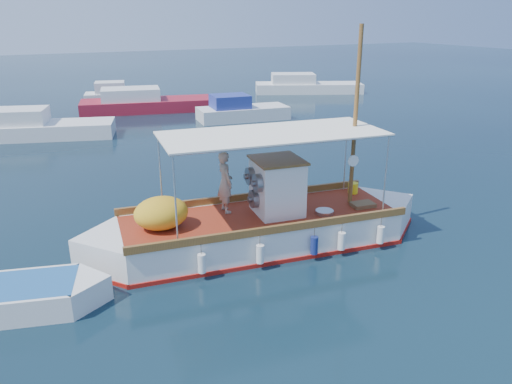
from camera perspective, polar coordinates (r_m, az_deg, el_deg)
name	(u,v)px	position (r m, az deg, el deg)	size (l,w,h in m)	color
ground	(270,235)	(15.22, 1.62, -4.99)	(160.00, 160.00, 0.00)	black
fishing_caique	(258,227)	(14.41, 0.23, -4.04)	(10.29, 3.74, 6.32)	white
bg_boat_nw	(36,129)	(29.62, -23.82, 6.63)	(7.98, 4.45, 1.80)	silver
bg_boat_n	(148,104)	(35.65, -12.21, 9.82)	(9.94, 4.71, 1.80)	maroon
bg_boat_ne	(240,112)	(31.91, -1.80, 9.13)	(5.87, 2.82, 1.80)	silver
bg_boat_e	(305,87)	(43.43, 5.64, 11.88)	(9.20, 5.98, 1.80)	silver
bg_boat_far_n	(119,97)	(39.38, -15.34, 10.48)	(5.57, 3.11, 1.80)	silver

